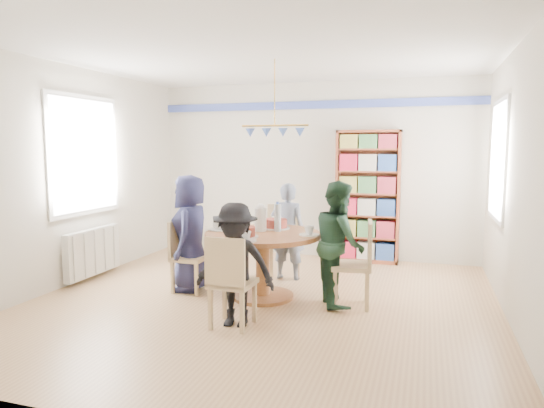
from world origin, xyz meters
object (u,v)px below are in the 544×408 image
at_px(radiator, 93,252).
at_px(person_left, 190,233).
at_px(person_right, 339,243).
at_px(bookshelf, 368,198).
at_px(chair_near, 230,278).
at_px(chair_far, 283,236).
at_px(person_near, 235,265).
at_px(person_far, 288,231).
at_px(chair_right, 359,260).
at_px(chair_left, 184,252).
at_px(dining_table, 263,249).

bearing_deg(radiator, person_left, -3.04).
distance_m(person_right, bookshelf, 2.13).
bearing_deg(bookshelf, chair_near, -105.93).
bearing_deg(bookshelf, chair_far, -131.03).
bearing_deg(person_near, person_far, 85.77).
height_order(person_right, person_far, person_right).
bearing_deg(chair_far, chair_right, -41.80).
relative_size(chair_left, chair_near, 0.96).
xyz_separation_m(dining_table, chair_left, (-0.98, -0.02, -0.09)).
bearing_deg(chair_near, person_right, 51.08).
distance_m(chair_left, person_near, 1.34).
xyz_separation_m(chair_right, bookshelf, (-0.16, 2.13, 0.45)).
bearing_deg(bookshelf, chair_left, -130.88).
bearing_deg(person_left, dining_table, 74.77).
height_order(radiator, person_near, person_near).
relative_size(chair_left, bookshelf, 0.43).
distance_m(person_right, person_near, 1.26).
height_order(dining_table, chair_left, chair_left).
xyz_separation_m(chair_near, bookshelf, (0.90, 3.16, 0.47)).
height_order(radiator, chair_right, chair_right).
bearing_deg(bookshelf, radiator, -148.18).
relative_size(chair_right, chair_far, 0.98).
xyz_separation_m(chair_left, person_far, (1.02, 0.88, 0.16)).
relative_size(radiator, chair_right, 1.08).
bearing_deg(dining_table, person_far, 86.92).
distance_m(radiator, bookshelf, 3.92).
xyz_separation_m(person_left, person_far, (0.97, 0.82, -0.06)).
relative_size(person_near, bookshelf, 0.61).
bearing_deg(dining_table, person_right, 3.00).
bearing_deg(dining_table, bookshelf, 67.10).
bearing_deg(chair_right, dining_table, -178.80).
bearing_deg(chair_far, radiator, -158.28).
height_order(chair_far, person_left, person_left).
xyz_separation_m(person_right, bookshelf, (0.06, 2.11, 0.29)).
bearing_deg(person_left, person_far, 117.56).
xyz_separation_m(chair_far, person_right, (0.91, -0.99, 0.15)).
bearing_deg(person_right, chair_left, 70.41).
bearing_deg(radiator, person_near, -22.88).
height_order(radiator, chair_left, chair_left).
height_order(chair_left, bookshelf, bookshelf).
xyz_separation_m(radiator, person_right, (3.23, -0.07, 0.32)).
xyz_separation_m(chair_left, chair_far, (0.91, 1.06, 0.05)).
bearing_deg(person_near, bookshelf, 70.23).
relative_size(dining_table, person_near, 1.10).
bearing_deg(person_left, chair_left, -54.06).
distance_m(chair_right, person_near, 1.40).
bearing_deg(chair_right, person_right, 174.31).
height_order(chair_left, person_right, person_right).
bearing_deg(chair_near, person_left, 131.88).
xyz_separation_m(radiator, chair_right, (3.45, -0.09, 0.16)).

